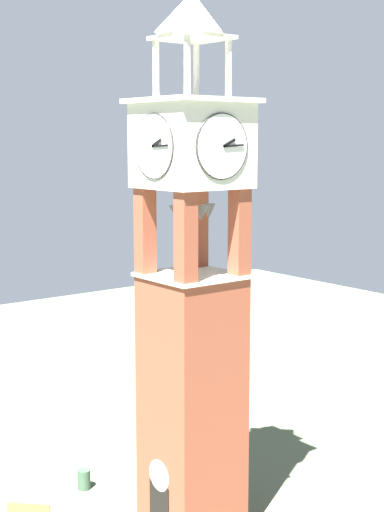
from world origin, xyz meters
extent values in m
cube|color=brown|center=(0.00, 0.00, 4.64)|extent=(2.83, 2.83, 9.29)
cylinder|color=silver|center=(0.00, -1.43, 2.55)|extent=(1.10, 0.04, 1.10)
cube|color=brown|center=(-1.13, -1.13, 10.80)|extent=(0.56, 0.56, 3.02)
cube|color=brown|center=(1.13, -1.13, 10.80)|extent=(0.56, 0.56, 3.02)
cube|color=brown|center=(-1.13, 1.13, 10.80)|extent=(0.56, 0.56, 3.02)
cube|color=brown|center=(1.13, 1.13, 10.80)|extent=(0.56, 0.56, 3.02)
cube|color=silver|center=(0.00, 0.00, 9.35)|extent=(2.99, 2.99, 0.12)
cone|color=#4C4C51|center=(0.62, -0.12, 11.52)|extent=(0.46, 0.46, 0.48)
cone|color=#4C4C51|center=(0.12, 0.62, 11.52)|extent=(0.49, 0.49, 0.50)
cone|color=#4C4C51|center=(-0.63, 0.08, 11.52)|extent=(0.49, 0.49, 0.45)
cone|color=#4C4C51|center=(0.04, -0.63, 11.52)|extent=(0.59, 0.59, 0.48)
cube|color=silver|center=(0.00, 0.00, 13.70)|extent=(3.07, 3.07, 2.78)
cylinder|color=white|center=(0.00, -1.55, 13.70)|extent=(2.11, 0.05, 2.11)
torus|color=black|center=(0.00, -1.55, 13.70)|extent=(2.13, 0.06, 2.13)
cube|color=black|center=(0.24, -1.61, 13.81)|extent=(0.52, 0.03, 0.30)
cube|color=black|center=(0.42, -1.61, 13.72)|extent=(0.85, 0.03, 0.10)
cylinder|color=white|center=(0.00, 1.55, 13.70)|extent=(2.11, 0.05, 2.11)
torus|color=black|center=(0.00, 1.55, 13.70)|extent=(2.13, 0.06, 2.13)
cube|color=black|center=(0.24, 1.61, 13.81)|extent=(0.52, 0.03, 0.30)
cube|color=black|center=(0.42, 1.61, 13.72)|extent=(0.85, 0.03, 0.10)
cylinder|color=white|center=(-1.55, 0.00, 13.70)|extent=(0.05, 2.11, 2.11)
torus|color=black|center=(-1.55, 0.00, 13.70)|extent=(0.06, 2.13, 2.13)
cube|color=black|center=(-1.61, 0.24, 13.81)|extent=(0.03, 0.52, 0.30)
cube|color=black|center=(-1.61, 0.42, 13.72)|extent=(0.03, 0.85, 0.10)
cylinder|color=white|center=(1.55, 0.00, 13.70)|extent=(0.05, 2.11, 2.11)
torus|color=black|center=(1.55, 0.00, 13.70)|extent=(0.06, 2.13, 2.13)
cube|color=black|center=(1.61, 0.24, 13.81)|extent=(0.03, 0.52, 0.30)
cube|color=black|center=(1.61, 0.42, 13.72)|extent=(0.03, 0.85, 0.10)
cube|color=silver|center=(0.00, 0.00, 15.17)|extent=(3.43, 3.43, 0.16)
cylinder|color=silver|center=(-0.84, -0.84, 16.18)|extent=(0.22, 0.22, 1.87)
cylinder|color=silver|center=(0.84, -0.84, 16.18)|extent=(0.22, 0.22, 1.87)
cylinder|color=silver|center=(-0.84, 0.84, 16.18)|extent=(0.22, 0.22, 1.87)
cylinder|color=silver|center=(0.84, 0.84, 16.18)|extent=(0.22, 0.22, 1.87)
cube|color=silver|center=(0.00, 0.00, 17.18)|extent=(2.13, 2.13, 0.12)
pyramid|color=silver|center=(0.00, 0.00, 17.93)|extent=(2.13, 2.13, 1.38)
cube|color=brown|center=(-3.86, -4.46, 0.73)|extent=(1.18, 1.15, 0.44)
cylinder|color=black|center=(-5.12, 4.42, 1.76)|extent=(0.12, 0.12, 3.51)
sphere|color=silver|center=(-5.12, 4.42, 3.69)|extent=(0.36, 0.36, 0.36)
cylinder|color=#38513D|center=(-5.40, -1.30, 0.40)|extent=(0.52, 0.52, 0.80)
ellipsoid|color=#234C28|center=(-3.55, 1.59, 0.54)|extent=(1.08, 1.08, 1.08)
camera|label=1|loc=(20.18, -15.76, 13.93)|focal=53.80mm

